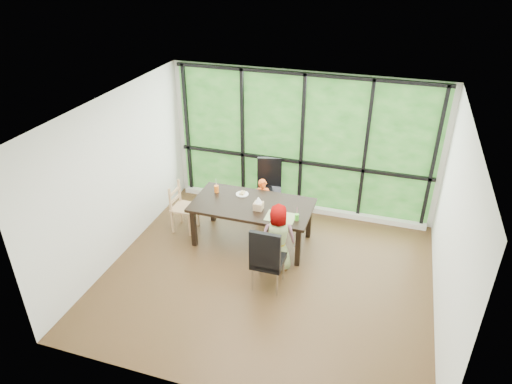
% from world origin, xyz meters
% --- Properties ---
extents(ground, '(5.00, 5.00, 0.00)m').
position_xyz_m(ground, '(0.00, 0.00, 0.00)').
color(ground, black).
rests_on(ground, ground).
extents(back_wall, '(5.00, 0.00, 5.00)m').
position_xyz_m(back_wall, '(0.00, 2.25, 1.35)').
color(back_wall, silver).
rests_on(back_wall, ground).
extents(foliage_backdrop, '(4.80, 0.02, 2.65)m').
position_xyz_m(foliage_backdrop, '(0.00, 2.23, 1.35)').
color(foliage_backdrop, '#1B4F18').
rests_on(foliage_backdrop, back_wall).
extents(window_mullions, '(4.80, 0.06, 2.65)m').
position_xyz_m(window_mullions, '(0.00, 2.19, 1.35)').
color(window_mullions, black).
rests_on(window_mullions, back_wall).
extents(window_sill, '(4.80, 0.12, 0.10)m').
position_xyz_m(window_sill, '(0.00, 2.15, 0.05)').
color(window_sill, silver).
rests_on(window_sill, ground).
extents(dining_table, '(2.03, 1.06, 0.75)m').
position_xyz_m(dining_table, '(-0.52, 0.85, 0.38)').
color(dining_table, black).
rests_on(dining_table, ground).
extents(chair_window_leather, '(0.56, 0.56, 1.08)m').
position_xyz_m(chair_window_leather, '(-0.51, 1.85, 0.54)').
color(chair_window_leather, black).
rests_on(chair_window_leather, ground).
extents(chair_interior_leather, '(0.46, 0.46, 1.08)m').
position_xyz_m(chair_interior_leather, '(0.08, -0.21, 0.54)').
color(chair_interior_leather, black).
rests_on(chair_interior_leather, ground).
extents(chair_end_beech, '(0.40, 0.42, 0.90)m').
position_xyz_m(chair_end_beech, '(-1.80, 0.84, 0.45)').
color(chair_end_beech, tan).
rests_on(chair_end_beech, ground).
extents(child_toddler, '(0.37, 0.30, 0.89)m').
position_xyz_m(child_toddler, '(-0.52, 1.48, 0.45)').
color(child_toddler, '#F05719').
rests_on(child_toddler, ground).
extents(child_older, '(0.65, 0.52, 1.15)m').
position_xyz_m(child_older, '(0.08, 0.26, 0.58)').
color(child_older, gray).
rests_on(child_older, ground).
extents(placemat, '(0.47, 0.35, 0.01)m').
position_xyz_m(placemat, '(0.04, 0.59, 0.75)').
color(placemat, tan).
rests_on(placemat, dining_table).
extents(plate_far, '(0.22, 0.22, 0.01)m').
position_xyz_m(plate_far, '(-0.79, 1.10, 0.76)').
color(plate_far, white).
rests_on(plate_far, dining_table).
extents(plate_near, '(0.25, 0.25, 0.02)m').
position_xyz_m(plate_near, '(0.01, 0.62, 0.76)').
color(plate_near, white).
rests_on(plate_near, dining_table).
extents(orange_cup, '(0.08, 0.08, 0.13)m').
position_xyz_m(orange_cup, '(-1.25, 1.05, 0.81)').
color(orange_cup, orange).
rests_on(orange_cup, dining_table).
extents(green_cup, '(0.07, 0.07, 0.11)m').
position_xyz_m(green_cup, '(0.31, 0.58, 0.80)').
color(green_cup, green).
rests_on(green_cup, dining_table).
extents(tissue_box, '(0.15, 0.15, 0.13)m').
position_xyz_m(tissue_box, '(-0.37, 0.71, 0.81)').
color(tissue_box, tan).
rests_on(tissue_box, dining_table).
extents(crepe_rolls_far, '(0.10, 0.12, 0.04)m').
position_xyz_m(crepe_rolls_far, '(-0.79, 1.10, 0.78)').
color(crepe_rolls_far, tan).
rests_on(crepe_rolls_far, plate_far).
extents(crepe_rolls_near, '(0.05, 0.12, 0.04)m').
position_xyz_m(crepe_rolls_near, '(0.01, 0.62, 0.78)').
color(crepe_rolls_near, tan).
rests_on(crepe_rolls_near, plate_near).
extents(straw_white, '(0.01, 0.04, 0.20)m').
position_xyz_m(straw_white, '(-1.25, 1.05, 0.92)').
color(straw_white, white).
rests_on(straw_white, orange_cup).
extents(straw_pink, '(0.01, 0.04, 0.20)m').
position_xyz_m(straw_pink, '(0.31, 0.58, 0.90)').
color(straw_pink, pink).
rests_on(straw_pink, green_cup).
extents(tissue, '(0.12, 0.12, 0.11)m').
position_xyz_m(tissue, '(-0.37, 0.71, 0.93)').
color(tissue, white).
rests_on(tissue, tissue_box).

